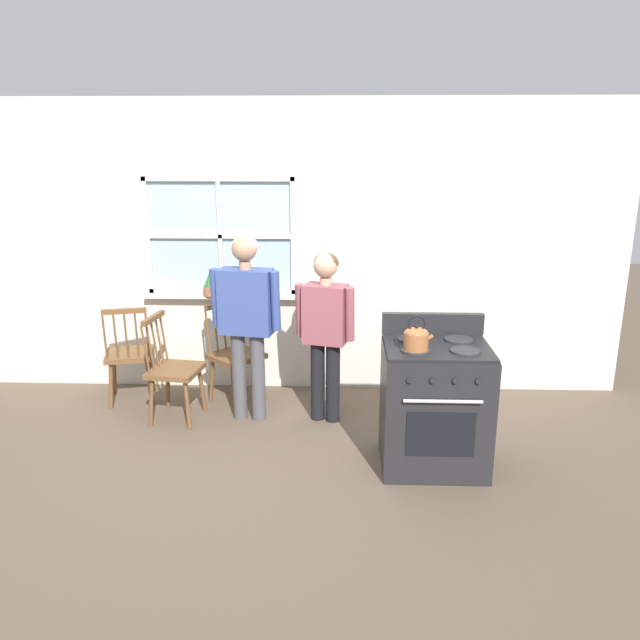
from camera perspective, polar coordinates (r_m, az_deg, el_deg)
name	(u,v)px	position (r m, az deg, el deg)	size (l,w,h in m)	color
ground_plane	(266,453)	(4.94, -4.93, -11.99)	(16.00, 16.00, 0.00)	brown
wall_back	(285,251)	(5.84, -3.26, 6.34)	(6.40, 0.16, 2.70)	silver
chair_by_window	(130,355)	(5.96, -17.01, -3.11)	(0.50, 0.49, 0.92)	brown
chair_near_wall	(173,371)	(5.47, -13.27, -4.53)	(0.46, 0.47, 0.92)	brown
chair_center_cluster	(235,356)	(5.74, -7.79, -3.27)	(0.58, 0.58, 0.92)	brown
person_elderly_left	(246,310)	(5.20, -6.75, 0.91)	(0.60, 0.28, 1.59)	#4C4C51
person_teen_center	(325,322)	(5.16, 0.50, -0.22)	(0.51, 0.29, 1.45)	black
stove	(434,405)	(4.65, 10.41, -7.61)	(0.75, 0.68, 1.08)	#232326
kettle	(416,338)	(4.32, 8.80, -1.60)	(0.21, 0.17, 0.25)	#A86638
potted_plant	(211,287)	(5.92, -9.97, 2.96)	(0.14, 0.14, 0.24)	#935B3D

